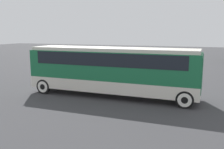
% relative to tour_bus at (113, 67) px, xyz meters
% --- Properties ---
extents(ground_plane, '(120.00, 120.00, 0.00)m').
position_rel_tour_bus_xyz_m(ground_plane, '(-0.10, -0.00, -1.95)').
color(ground_plane, '#38383A').
extents(tour_bus, '(11.31, 2.58, 3.24)m').
position_rel_tour_bus_xyz_m(tour_bus, '(0.00, 0.00, 0.00)').
color(tour_bus, silver).
rests_on(tour_bus, ground_plane).
extents(parked_car_near, '(4.19, 1.93, 1.33)m').
position_rel_tour_bus_xyz_m(parked_car_near, '(-1.59, 8.04, -1.27)').
color(parked_car_near, '#2D5638').
rests_on(parked_car_near, ground_plane).
extents(parked_car_mid, '(4.74, 1.91, 1.34)m').
position_rel_tour_bus_xyz_m(parked_car_mid, '(-0.03, 5.21, -1.27)').
color(parked_car_mid, maroon).
rests_on(parked_car_mid, ground_plane).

